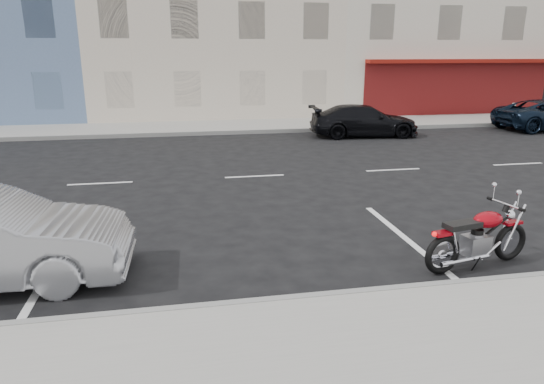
% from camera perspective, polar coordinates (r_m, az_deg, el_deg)
% --- Properties ---
extents(ground, '(120.00, 120.00, 0.00)m').
position_cam_1_polar(ground, '(13.56, 6.32, 2.23)').
color(ground, black).
rests_on(ground, ground).
extents(sidewalk_far, '(80.00, 3.40, 0.15)m').
position_cam_1_polar(sidewalk_far, '(21.54, -13.63, 7.27)').
color(sidewalk_far, gray).
rests_on(sidewalk_far, ground).
extents(curb_near, '(80.00, 0.12, 0.16)m').
position_cam_1_polar(curb_near, '(6.51, -19.64, -13.99)').
color(curb_near, gray).
rests_on(curb_near, ground).
extents(curb_far, '(80.00, 0.12, 0.16)m').
position_cam_1_polar(curb_far, '(19.86, -13.84, 6.55)').
color(curb_far, gray).
rests_on(curb_far, ground).
extents(bldg_cream, '(12.00, 12.00, 11.50)m').
position_cam_1_polar(bldg_cream, '(29.04, -7.41, 21.01)').
color(bldg_cream, beige).
rests_on(bldg_cream, ground).
extents(bldg_corner, '(14.00, 12.00, 12.50)m').
position_cam_1_polar(bldg_corner, '(32.63, 17.70, 20.77)').
color(bldg_corner, beige).
rests_on(bldg_corner, ground).
extents(fire_hydrant, '(0.20, 0.20, 0.72)m').
position_cam_1_polar(fire_hydrant, '(26.54, 26.50, 8.65)').
color(fire_hydrant, beige).
rests_on(fire_hydrant, sidewalk_far).
extents(motorcycle, '(1.96, 0.73, 0.99)m').
position_cam_1_polar(motorcycle, '(8.67, 26.43, -4.39)').
color(motorcycle, black).
rests_on(motorcycle, ground).
extents(car_far, '(4.41, 2.12, 1.24)m').
position_cam_1_polar(car_far, '(19.72, 10.76, 8.25)').
color(car_far, black).
rests_on(car_far, ground).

